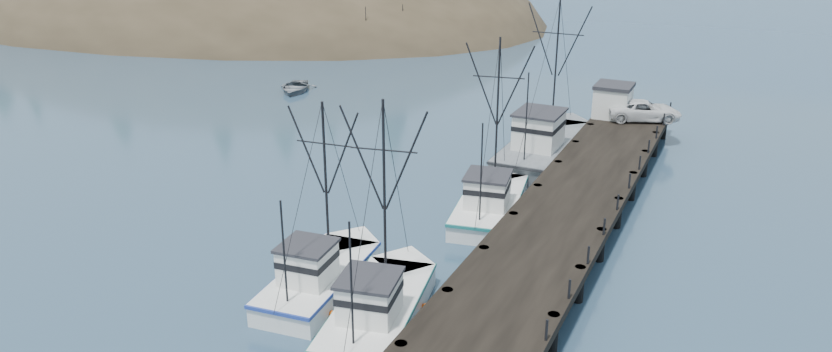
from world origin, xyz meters
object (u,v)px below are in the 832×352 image
(pier_shed, at_px, (613,100))
(motorboat, at_px, (295,91))
(work_vessel, at_px, (545,146))
(trawler_near, at_px, (380,307))
(pickup_truck, at_px, (644,110))
(trawler_far, at_px, (491,201))
(pier, at_px, (577,196))
(trawler_mid, at_px, (322,275))

(pier_shed, relative_size, motorboat, 0.57)
(work_vessel, xyz_separation_m, pier_shed, (3.45, 7.88, 2.19))
(trawler_near, xyz_separation_m, pickup_truck, (6.82, 34.04, 2.02))
(trawler_far, xyz_separation_m, motorboat, (-29.79, 21.39, -0.82))
(pier_shed, relative_size, pickup_truck, 0.53)
(trawler_near, distance_m, pickup_truck, 34.78)
(pier, bearing_deg, trawler_mid, -124.54)
(trawler_mid, height_order, motorboat, trawler_mid)
(trawler_far, height_order, work_vessel, work_vessel)
(pickup_truck, bearing_deg, trawler_near, 147.06)
(work_vessel, xyz_separation_m, motorboat, (-30.16, 10.05, -1.23))
(trawler_mid, xyz_separation_m, pickup_truck, (11.10, 32.52, 2.02))
(motorboat, bearing_deg, pier_shed, -24.34)
(pickup_truck, distance_m, motorboat, 36.40)
(trawler_near, bearing_deg, pier, 70.40)
(trawler_mid, distance_m, work_vessel, 25.15)
(pickup_truck, bearing_deg, motorboat, 64.97)
(pickup_truck, bearing_deg, pier, 154.86)
(trawler_mid, xyz_separation_m, motorboat, (-25.12, 34.68, -0.82))
(pier, height_order, work_vessel, work_vessel)
(work_vessel, bearing_deg, pickup_truck, 52.45)
(pier, xyz_separation_m, trawler_far, (-5.32, -1.22, -0.87))
(trawler_mid, bearing_deg, pickup_truck, 71.15)
(trawler_mid, bearing_deg, trawler_far, 70.65)
(trawler_far, xyz_separation_m, pickup_truck, (6.43, 19.22, 2.01))
(trawler_near, xyz_separation_m, trawler_far, (0.39, 14.82, 0.00))
(trawler_mid, bearing_deg, trawler_near, -19.58)
(trawler_near, distance_m, motorboat, 46.65)
(pier, xyz_separation_m, pier_shed, (-1.50, 18.00, 1.73))
(trawler_near, xyz_separation_m, trawler_mid, (-4.28, 1.52, -0.00))
(trawler_near, height_order, pier_shed, trawler_near)
(trawler_mid, relative_size, pickup_truck, 1.73)
(motorboat, bearing_deg, trawler_mid, -74.73)
(pier, xyz_separation_m, trawler_mid, (-9.99, -14.52, -0.87))
(trawler_mid, bearing_deg, work_vessel, 78.44)
(trawler_mid, relative_size, trawler_far, 0.89)
(trawler_mid, height_order, pier_shed, trawler_mid)
(trawler_mid, xyz_separation_m, work_vessel, (5.04, 24.63, 0.41))
(pickup_truck, xyz_separation_m, motorboat, (-36.22, 2.17, -2.84))
(pier_shed, height_order, motorboat, pier_shed)
(trawler_mid, height_order, pickup_truck, trawler_mid)
(trawler_near, relative_size, trawler_mid, 1.09)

